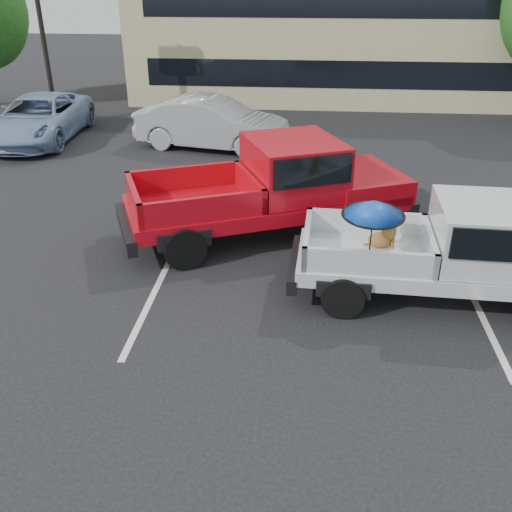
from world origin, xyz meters
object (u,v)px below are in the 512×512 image
object	(u,v)px
silver_sedan	(212,123)
blue_suv	(39,118)
red_pickup	(285,183)
silver_pickup	(467,247)

from	to	relation	value
silver_sedan	blue_suv	xyz separation A→B (m)	(-6.18, 0.45, -0.08)
red_pickup	silver_sedan	world-z (taller)	red_pickup
silver_pickup	red_pickup	size ratio (longest dim) A/B	0.84
silver_pickup	silver_sedan	world-z (taller)	silver_pickup
silver_sedan	blue_suv	distance (m)	6.20
silver_pickup	silver_sedan	distance (m)	11.04
silver_pickup	silver_sedan	xyz separation A→B (m)	(-6.08, 9.21, -0.22)
blue_suv	red_pickup	bearing A→B (deg)	-40.76
silver_pickup	blue_suv	world-z (taller)	silver_pickup
silver_pickup	red_pickup	world-z (taller)	red_pickup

